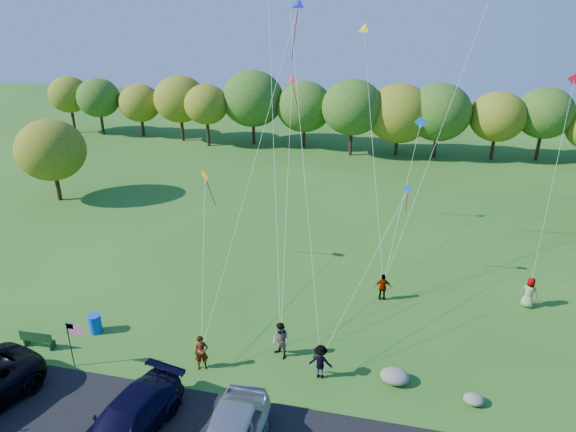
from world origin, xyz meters
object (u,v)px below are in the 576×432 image
Objects in this scene: minivan_navy at (127,421)px; trash_barrel at (95,324)px; park_bench at (37,339)px; flyer_d at (383,287)px; flyer_a at (201,353)px; flyer_b at (281,341)px; flyer_e at (529,292)px; flyer_c at (320,362)px.

minivan_navy is 5.45× the size of trash_barrel.
flyer_d is at bearing 24.50° from park_bench.
flyer_a reaches higher than flyer_d.
flyer_b is 14.58m from flyer_e.
flyer_b is 12.19m from park_bench.
flyer_c is (2.11, -0.97, -0.10)m from flyer_b.
minivan_navy is at bearing 46.91° from flyer_d.
flyer_b is at bearing -23.97° from flyer_c.
flyer_c is at bearing -16.24° from flyer_a.
flyer_e reaches higher than flyer_d.
flyer_a reaches higher than park_bench.
flyer_b is at bearing 47.77° from flyer_d.
flyer_e is 26.33m from park_bench.
flyer_c is 12.08m from trash_barrel.
flyer_b reaches higher than trash_barrel.
minivan_navy is 3.11× the size of flyer_a.
flyer_c is 1.68× the size of trash_barrel.
flyer_e is (8.05, 1.09, 0.09)m from flyer_d.
flyer_e reaches higher than minivan_navy.
flyer_c reaches higher than flyer_d.
flyer_b is (3.43, 1.63, 0.07)m from flyer_a.
flyer_b is 7.73m from flyer_d.
minivan_navy is 4.72m from flyer_a.
flyer_a is at bearing 38.46° from flyer_d.
flyer_a is 5.58m from flyer_c.
trash_barrel is at bearing 17.76° from flyer_d.
flyer_c is at bearing -3.66° from trash_barrel.
flyer_b is (4.76, 6.17, 0.09)m from minivan_navy.
minivan_navy is 3.15× the size of park_bench.
park_bench is (-12.01, -2.03, -0.44)m from flyer_b.
minivan_navy is at bearing -49.04° from trash_barrel.
minivan_navy is 2.90× the size of flyer_b.
flyer_b is 1.16× the size of flyer_d.
minivan_navy reaches higher than flyer_d.
trash_barrel is at bearing 39.42° from park_bench.
trash_barrel is (-22.53, -7.55, -0.40)m from flyer_e.
flyer_d is 8.12m from flyer_e.
park_bench is (-14.12, -1.06, -0.34)m from flyer_c.
flyer_b is at bearing 1.14° from trash_barrel.
flyer_d is 1.62× the size of trash_barrel.
flyer_a is 6.68m from trash_barrel.
flyer_a is 18.36m from flyer_e.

